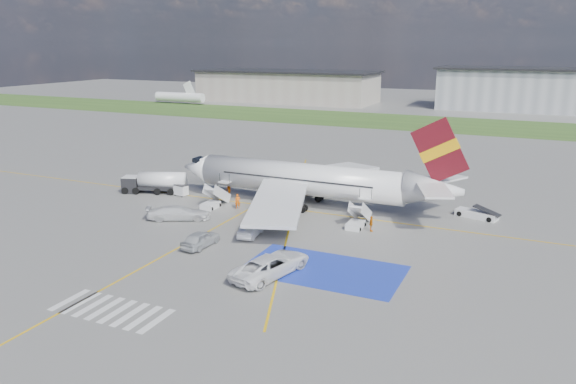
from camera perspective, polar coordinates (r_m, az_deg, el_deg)
name	(u,v)px	position (r m, az deg, el deg)	size (l,w,h in m)	color
ground	(246,240)	(57.88, -4.25, -4.88)	(400.00, 400.00, 0.00)	#60605E
grass_strip	(428,123)	(146.37, 14.00, 6.80)	(400.00, 30.00, 0.01)	#2D4C1E
taxiway_line_main	(294,209)	(68.10, 0.59, -1.78)	(120.00, 0.20, 0.01)	gold
taxiway_line_cross	(145,266)	(52.79, -14.35, -7.32)	(0.20, 60.00, 0.01)	gold
taxiway_line_diag	(294,209)	(68.10, 0.59, -1.78)	(0.20, 60.00, 0.01)	gold
staging_box	(323,270)	(50.56, 3.62, -7.87)	(14.00, 8.00, 0.01)	#1B31A6
crosswalk	(111,310)	(45.36, -17.52, -11.37)	(9.00, 4.00, 0.01)	silver
terminal_west	(287,87)	(195.95, -0.10, 10.65)	(60.00, 22.00, 10.00)	gray
terminal_centre	(523,90)	(183.25, 22.78, 9.53)	(48.00, 18.00, 12.00)	gray
airliner	(312,180)	(68.42, 2.43, 1.23)	(36.81, 32.95, 11.92)	silver
airstairs_fwd	(212,202)	(69.45, -7.70, -1.05)	(1.90, 5.20, 3.60)	silver
airstairs_aft	(357,222)	(61.94, 6.99, -3.01)	(1.90, 5.20, 3.60)	silver
fuel_tanker	(155,184)	(77.41, -13.36, 0.80)	(8.75, 4.92, 2.90)	black
gpu_cart	(181,191)	(75.34, -10.82, 0.12)	(1.97, 1.47, 1.48)	silver
belt_loader	(477,215)	(68.36, 18.64, -2.19)	(5.24, 2.96, 1.51)	silver
car_silver_a	(200,239)	(56.27, -8.89, -4.74)	(1.92, 4.76, 1.62)	#A5A9AC
car_silver_b	(251,229)	(58.79, -3.76, -3.79)	(1.57, 4.51, 1.49)	silver
van_white_a	(271,262)	(48.99, -1.72, -7.08)	(2.99, 6.49, 2.44)	white
van_white_b	(178,211)	(65.17, -11.07, -1.87)	(2.19, 5.38, 2.11)	silver
crew_fwd	(238,201)	(68.47, -5.14, -0.95)	(0.67, 0.44, 1.84)	orange
crew_nose	(228,190)	(74.23, -6.08, 0.24)	(0.84, 0.65, 1.72)	#E1610B
crew_aft	(371,224)	(60.68, 8.45, -3.21)	(1.00, 0.42, 1.71)	orange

